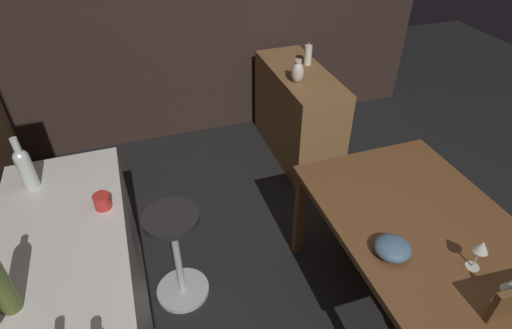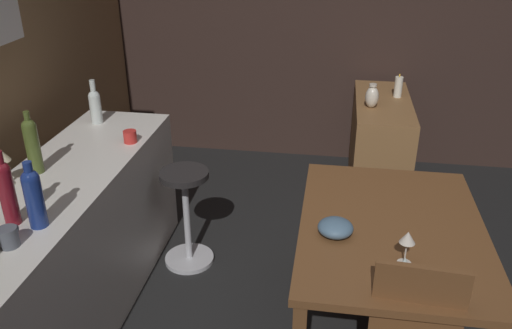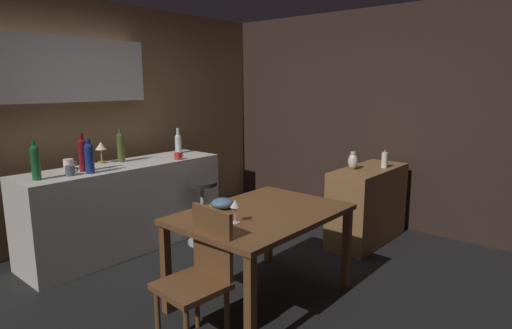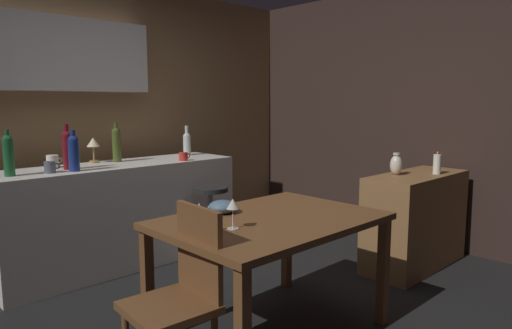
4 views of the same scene
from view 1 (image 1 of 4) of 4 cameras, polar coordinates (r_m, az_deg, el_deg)
name	(u,v)px [view 1 (image 1 of 4)]	position (r m, az deg, el deg)	size (l,w,h in m)	color
dining_table	(420,232)	(2.42, 21.67, -8.65)	(1.32, 0.94, 0.74)	brown
sideboard_cabinet	(298,114)	(3.76, 5.78, 6.98)	(1.10, 0.44, 0.82)	olive
bar_stool	(177,254)	(2.58, -10.87, -12.04)	(0.34, 0.34, 0.69)	#262323
wine_glass_left	(481,248)	(2.15, 28.65, -10.06)	(0.07, 0.07, 0.17)	silver
wine_glass_right	(510,286)	(2.06, 31.70, -14.12)	(0.07, 0.07, 0.17)	silver
fruit_bowl	(392,248)	(2.12, 18.33, -10.90)	(0.18, 0.18, 0.08)	slate
wine_bottle_clear	(25,166)	(2.39, -29.31, -0.21)	(0.08, 0.08, 0.30)	silver
cup_red	(102,201)	(2.15, -20.47, -4.74)	(0.12, 0.08, 0.08)	red
pillar_candle_tall	(308,55)	(3.68, 7.18, 14.79)	(0.06, 0.06, 0.19)	white
vase_ceramic_ivory	(298,72)	(3.35, 5.77, 12.60)	(0.10, 0.10, 0.19)	beige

